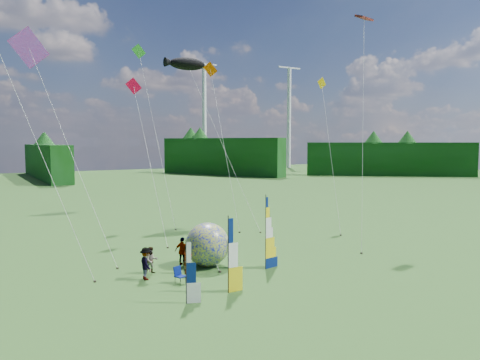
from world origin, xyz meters
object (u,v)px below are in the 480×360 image
bol_inflatable (207,245)px  camp_chair (180,275)px  side_banner_far (186,273)px  spectator_d (183,251)px  kite_whale (220,130)px  feather_banner_main (266,233)px  spectator_c (146,264)px  side_banner_left (228,256)px  spectator_a (188,259)px  spectator_b (151,260)px

bol_inflatable → camp_chair: (-2.93, -2.51, -0.90)m
side_banner_far → bol_inflatable: 6.84m
spectator_d → kite_whale: (9.36, 12.35, 7.97)m
feather_banner_main → spectator_c: feather_banner_main is taller
side_banner_far → bol_inflatable: (3.94, 5.59, -0.12)m
side_banner_left → camp_chair: bearing=118.8°
side_banner_far → spectator_d: 7.14m
feather_banner_main → spectator_a: (-4.47, 1.56, -1.37)m
spectator_a → spectator_d: (0.48, 1.87, 0.04)m
side_banner_left → spectator_b: side_banner_left is taller
side_banner_left → spectator_d: side_banner_left is taller
bol_inflatable → spectator_c: bol_inflatable is taller
spectator_b → camp_chair: spectator_b is taller
spectator_d → bol_inflatable: bearing=-166.3°
feather_banner_main → spectator_b: size_ratio=2.79×
spectator_c → camp_chair: 2.22m
feather_banner_main → spectator_d: bearing=128.3°
side_banner_left → spectator_d: bearing=88.2°
side_banner_far → camp_chair: (1.01, 3.08, -1.02)m
side_banner_left → bol_inflatable: 5.44m
kite_whale → spectator_c: bearing=-126.9°
side_banner_far → bol_inflatable: bearing=75.4°
spectator_c → feather_banner_main: bearing=-101.9°
side_banner_far → spectator_c: size_ratio=1.63×
camp_chair → spectator_d: bearing=44.2°
feather_banner_main → side_banner_far: feather_banner_main is taller
bol_inflatable → spectator_b: size_ratio=1.73×
side_banner_far → kite_whale: (12.04, 18.94, 7.37)m
feather_banner_main → spectator_c: (-7.01, 1.63, -1.30)m
spectator_c → bol_inflatable: bearing=-78.1°
side_banner_far → spectator_a: side_banner_far is taller
bol_inflatable → side_banner_left: bearing=-105.2°
side_banner_left → kite_whale: size_ratio=0.22×
kite_whale → spectator_b: bearing=-127.4°
kite_whale → spectator_d: bearing=-122.9°
spectator_a → kite_whale: kite_whale is taller
bol_inflatable → spectator_d: bol_inflatable is taller
bol_inflatable → spectator_b: 3.64m
feather_banner_main → spectator_d: feather_banner_main is taller
spectator_c → spectator_d: 3.52m
side_banner_left → spectator_d: 6.31m
spectator_c → spectator_d: bearing=-58.0°
side_banner_far → spectator_b: size_ratio=1.89×
side_banner_left → spectator_d: (0.17, 6.22, -1.05)m
spectator_c → side_banner_left: bearing=-145.9°
bol_inflatable → camp_chair: 3.96m
side_banner_left → bol_inflatable: (1.42, 5.22, -0.57)m
feather_banner_main → kite_whale: size_ratio=0.25×
bol_inflatable → spectator_a: bol_inflatable is taller
side_banner_far → kite_whale: kite_whale is taller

